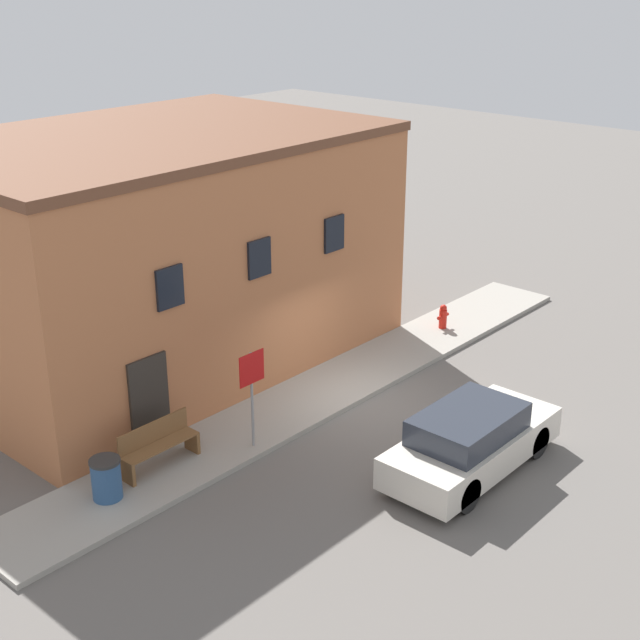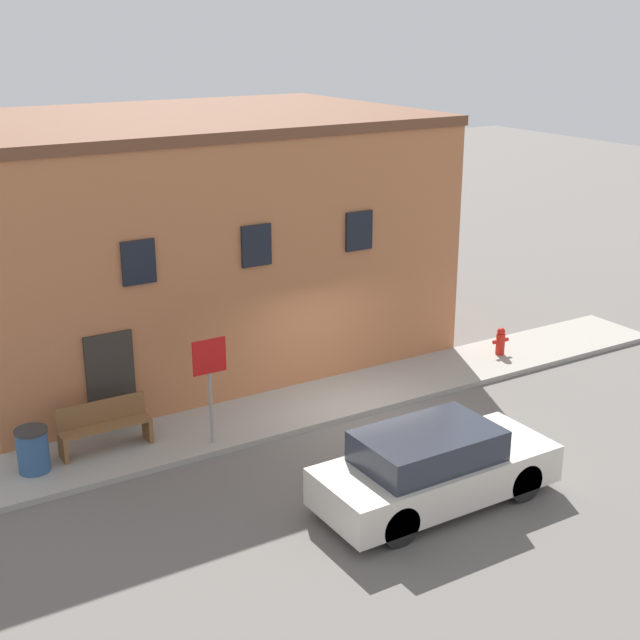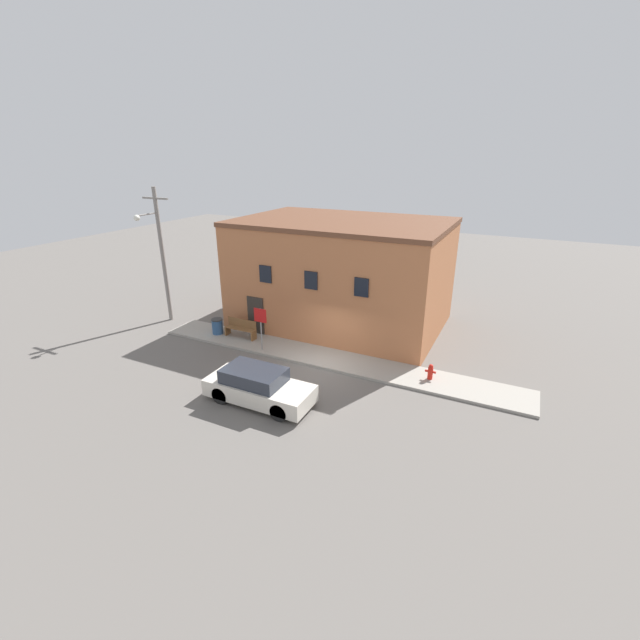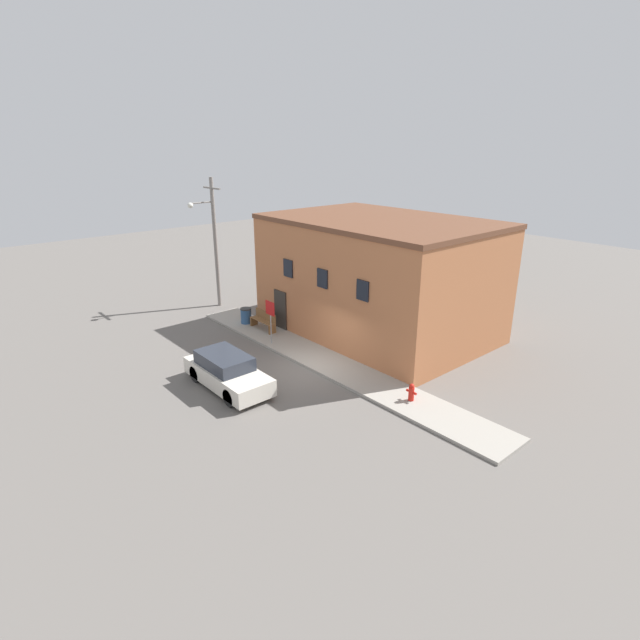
% 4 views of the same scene
% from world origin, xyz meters
% --- Properties ---
extents(ground_plane, '(80.00, 80.00, 0.00)m').
position_xyz_m(ground_plane, '(0.00, 0.00, 0.00)').
color(ground_plane, '#66605B').
extents(sidewalk, '(18.64, 2.06, 0.12)m').
position_xyz_m(sidewalk, '(0.00, 1.03, 0.06)').
color(sidewalk, '#9E998E').
rests_on(sidewalk, ground).
extents(brick_building, '(11.41, 7.75, 5.99)m').
position_xyz_m(brick_building, '(-1.40, 5.88, 3.00)').
color(brick_building, '#B26B42').
rests_on(brick_building, ground).
extents(fire_hydrant, '(0.47, 0.22, 0.71)m').
position_xyz_m(fire_hydrant, '(4.93, 1.08, 0.48)').
color(fire_hydrant, red).
rests_on(fire_hydrant, sidewalk).
extents(stop_sign, '(0.70, 0.06, 2.20)m').
position_xyz_m(stop_sign, '(-3.35, 0.36, 1.67)').
color(stop_sign, gray).
rests_on(stop_sign, sidewalk).
extents(bench, '(1.78, 0.44, 0.98)m').
position_xyz_m(bench, '(-5.25, 1.24, 0.62)').
color(bench, brown).
rests_on(bench, sidewalk).
extents(trash_bin, '(0.61, 0.61, 0.85)m').
position_xyz_m(trash_bin, '(-6.68, 1.05, 0.55)').
color(trash_bin, '#2D517F').
rests_on(trash_bin, sidewalk).
extents(utility_pole, '(1.80, 1.69, 7.70)m').
position_xyz_m(utility_pole, '(-10.77, 1.63, 4.19)').
color(utility_pole, gray).
rests_on(utility_pole, ground).
extents(parked_car, '(4.42, 1.74, 1.44)m').
position_xyz_m(parked_car, '(-0.92, -3.60, 0.69)').
color(parked_car, black).
rests_on(parked_car, ground).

